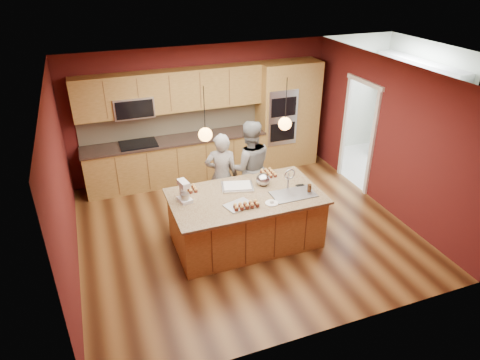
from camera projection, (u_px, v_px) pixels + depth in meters
name	position (u px, v px, depth m)	size (l,w,h in m)	color
floor	(244.00, 229.00, 7.49)	(5.50, 5.50, 0.00)	#3F2110
ceiling	(245.00, 75.00, 6.22)	(5.50, 5.50, 0.00)	silver
wall_back	(201.00, 111.00, 8.93)	(5.50, 5.50, 0.00)	#561817
wall_front	(324.00, 248.00, 4.79)	(5.50, 5.50, 0.00)	#561817
wall_left	(62.00, 188.00, 6.01)	(5.00, 5.00, 0.00)	#561817
wall_right	(386.00, 136.00, 7.71)	(5.00, 5.00, 0.00)	#561817
cabinet_run	(173.00, 136.00, 8.68)	(3.74, 0.64, 2.30)	olive
oven_column	(287.00, 115.00, 9.34)	(1.30, 0.62, 2.30)	olive
doorway_trim	(358.00, 136.00, 8.50)	(0.08, 1.11, 2.20)	white
laundry_room	(418.00, 79.00, 8.91)	(2.60, 2.70, 2.70)	silver
pendant_left	(205.00, 134.00, 6.05)	(0.20, 0.20, 0.80)	black
pendant_right	(285.00, 123.00, 6.43)	(0.20, 0.20, 0.80)	black
island	(247.00, 218.00, 6.97)	(2.40, 1.35, 1.26)	olive
person_left	(222.00, 176.00, 7.54)	(0.58, 0.38, 1.60)	black
person_right	(249.00, 167.00, 7.66)	(0.85, 0.66, 1.76)	gray
stand_mixer	(184.00, 192.00, 6.54)	(0.22, 0.28, 0.34)	white
sheet_cake	(237.00, 186.00, 6.97)	(0.59, 0.49, 0.05)	silver
cooling_rack	(239.00, 205.00, 6.47)	(0.41, 0.29, 0.02)	#B8BAC0
mixing_bowl	(263.00, 179.00, 7.03)	(0.24, 0.24, 0.20)	#AFB1B7
plate	(272.00, 203.00, 6.53)	(0.20, 0.20, 0.01)	white
tumbler	(309.00, 188.00, 6.83)	(0.07, 0.07, 0.13)	#331E0F
phone	(300.00, 185.00, 7.03)	(0.14, 0.07, 0.01)	black
cupcakes_left	(190.00, 189.00, 6.87)	(0.24, 0.24, 0.07)	#D9A452
cupcakes_rack	(246.00, 205.00, 6.40)	(0.41, 0.16, 0.07)	#D9A452
cupcakes_right	(268.00, 173.00, 7.37)	(0.23, 0.31, 0.07)	#D9A452
washer	(411.00, 150.00, 9.28)	(0.62, 0.64, 1.00)	white
dryer	(388.00, 140.00, 9.93)	(0.55, 0.57, 0.89)	white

